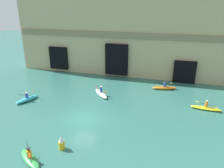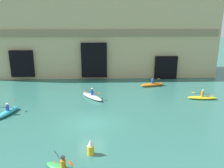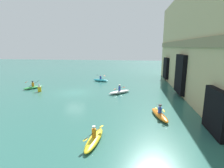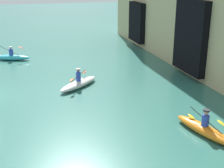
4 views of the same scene
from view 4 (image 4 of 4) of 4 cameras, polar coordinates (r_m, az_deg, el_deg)
kayak_white at (r=19.70m, az=-6.12°, el=0.12°), size 2.78×3.07×1.21m
kayak_orange at (r=14.51m, az=16.55°, el=-7.90°), size 3.37×1.49×1.20m
kayak_cyan at (r=27.09m, az=-17.88°, el=4.71°), size 1.74×3.09×1.22m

